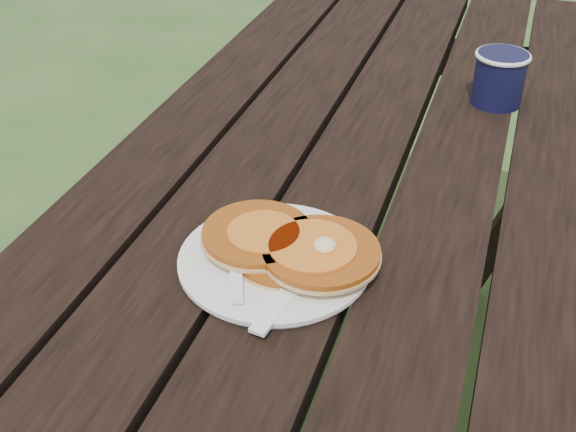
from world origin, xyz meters
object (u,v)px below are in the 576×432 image
(plate, at_px, (275,261))
(pancake_stack, at_px, (291,246))
(picnic_table, at_px, (344,334))
(coffee_cup, at_px, (500,75))

(plate, bearing_deg, pancake_stack, 34.14)
(picnic_table, height_order, coffee_cup, coffee_cup)
(plate, bearing_deg, picnic_table, 84.16)
(pancake_stack, bearing_deg, plate, -145.86)
(pancake_stack, height_order, coffee_cup, coffee_cup)
(picnic_table, bearing_deg, plate, -95.84)
(coffee_cup, bearing_deg, picnic_table, -125.50)
(pancake_stack, bearing_deg, coffee_cup, 69.68)
(picnic_table, xyz_separation_m, pancake_stack, (-0.01, -0.28, 0.41))
(plate, relative_size, pancake_stack, 1.02)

